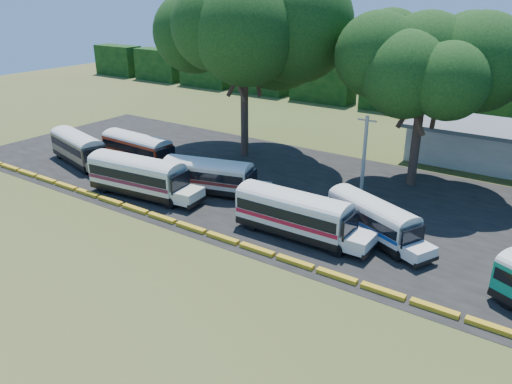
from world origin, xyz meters
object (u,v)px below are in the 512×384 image
Objects in this scene: bus_cream_west at (139,174)px; tree_west at (244,23)px; bus_red at (139,148)px; bus_white_red at (296,212)px; bus_beige at (78,146)px.

tree_west reaches higher than bus_cream_west.
bus_white_red is at bearing -10.04° from bus_red.
bus_white_red is at bearing 11.03° from bus_beige.
tree_west reaches higher than bus_white_red.
bus_white_red reaches higher than bus_beige.
tree_west is at bearing 54.69° from bus_red.
bus_beige is 0.92× the size of bus_cream_west.
bus_cream_west reaches higher than bus_beige.
bus_white_red is at bearing -2.50° from bus_cream_west.
bus_cream_west is 15.03m from bus_white_red.
bus_beige is 0.53× the size of tree_west.
bus_white_red is 22.93m from tree_west.
bus_cream_west is 18.65m from tree_west.
tree_west is (-14.28, 13.58, 11.73)m from bus_white_red.
tree_west reaches higher than bus_beige.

